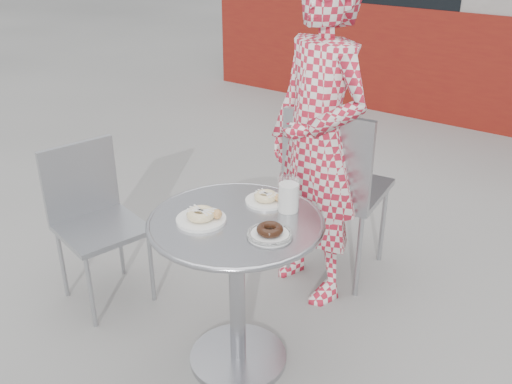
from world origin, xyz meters
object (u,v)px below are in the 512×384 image
Objects in this scene: plate_far at (266,198)px; seated_person at (317,143)px; plate_near at (202,216)px; milk_cup at (288,196)px; bistro_table at (237,257)px; chair_far at (337,222)px; chair_left at (104,256)px; plate_checker at (270,233)px.

seated_person is at bearing 95.40° from plate_far.
plate_near is 0.35m from milk_cup.
plate_near is (-0.10, -0.08, 0.19)m from bistro_table.
plate_far is 0.29m from plate_near.
chair_far is 4.91× the size of plate_near.
seated_person reaches higher than milk_cup.
plate_far is (0.03, -0.68, 0.42)m from chair_far.
seated_person is (-0.04, 0.66, 0.27)m from bistro_table.
milk_cup is (0.16, -0.48, -0.03)m from seated_person.
plate_near is (-0.06, -0.75, -0.08)m from seated_person.
bistro_table is 0.74× the size of chair_far.
bistro_table is at bearing -67.62° from seated_person.
bistro_table is 0.91m from chair_far.
milk_cup reaches higher than bistro_table.
chair_far is 1.20× the size of chair_left.
seated_person is (0.77, 0.69, 0.55)m from chair_left.
chair_far is at bearing 101.15° from milk_cup.
chair_left reaches higher than bistro_table.
milk_cup is at bearing -4.74° from plate_far.
seated_person is at bearing 77.85° from chair_far.
milk_cup reaches higher than plate_far.
milk_cup is at bearing 105.04° from plate_checker.
chair_left is (-0.79, -0.90, -0.05)m from chair_far.
chair_far is 1.20m from chair_left.
milk_cup is (0.93, 0.20, 0.52)m from chair_left.
chair_left is 1.17m from seated_person.
plate_checker is (0.17, -0.02, 0.18)m from bistro_table.
plate_far is at bearing 127.84° from plate_checker.
chair_left is at bearing -178.53° from bistro_table.
chair_far is at bearing -27.69° from chair_left.
plate_near reaches higher than plate_checker.
chair_far reaches higher than bistro_table.
chair_far is at bearing 103.88° from seated_person.
plate_checker is at bearing 12.40° from plate_near.
plate_checker is (0.27, 0.06, -0.01)m from plate_near.
chair_left is 1.09m from plate_checker.
plate_checker is at bearing -7.71° from bistro_table.
chair_far is at bearing 85.22° from plate_near.
plate_near is (-0.08, -0.96, 0.42)m from chair_far.
chair_left is at bearing 179.84° from plate_checker.
plate_near is at bearing -81.29° from chair_left.
seated_person is at bearing 107.08° from plate_checker.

